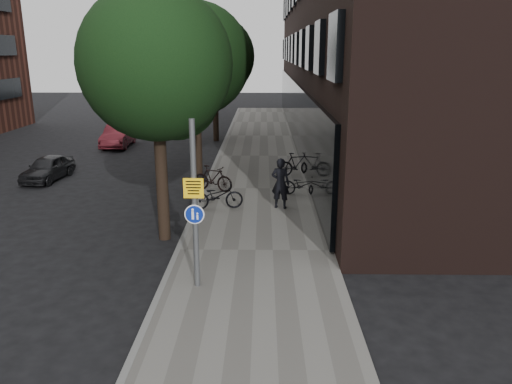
{
  "coord_description": "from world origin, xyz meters",
  "views": [
    {
      "loc": [
        0.46,
        -10.04,
        5.67
      ],
      "look_at": [
        0.27,
        2.83,
        2.0
      ],
      "focal_mm": 35.0,
      "sensor_mm": 36.0,
      "label": 1
    }
  ],
  "objects_px": {
    "parked_bike_facade_near": "(302,185)",
    "parked_car_near": "(48,168)",
    "pedestrian": "(280,183)",
    "signpost": "(195,205)"
  },
  "relations": [
    {
      "from": "pedestrian",
      "to": "parked_bike_facade_near",
      "type": "relative_size",
      "value": 1.11
    },
    {
      "from": "signpost",
      "to": "pedestrian",
      "type": "relative_size",
      "value": 2.2
    },
    {
      "from": "signpost",
      "to": "parked_car_near",
      "type": "relative_size",
      "value": 1.26
    },
    {
      "from": "parked_bike_facade_near",
      "to": "pedestrian",
      "type": "bearing_deg",
      "value": 169.64
    },
    {
      "from": "parked_bike_facade_near",
      "to": "parked_car_near",
      "type": "height_order",
      "value": "parked_car_near"
    },
    {
      "from": "pedestrian",
      "to": "parked_car_near",
      "type": "height_order",
      "value": "pedestrian"
    },
    {
      "from": "parked_bike_facade_near",
      "to": "parked_car_near",
      "type": "xyz_separation_m",
      "value": [
        -11.26,
        2.8,
        -0.01
      ]
    },
    {
      "from": "pedestrian",
      "to": "parked_car_near",
      "type": "relative_size",
      "value": 0.57
    },
    {
      "from": "signpost",
      "to": "parked_bike_facade_near",
      "type": "distance_m",
      "value": 8.63
    },
    {
      "from": "pedestrian",
      "to": "parked_bike_facade_near",
      "type": "bearing_deg",
      "value": -101.95
    }
  ]
}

